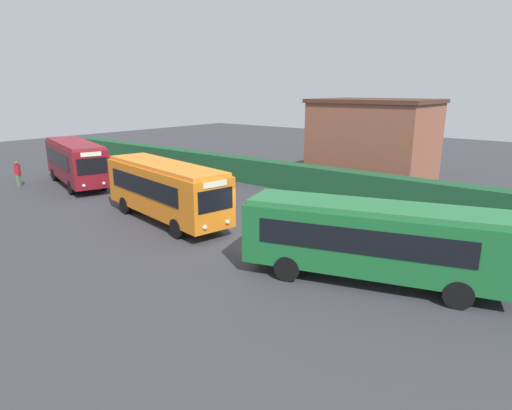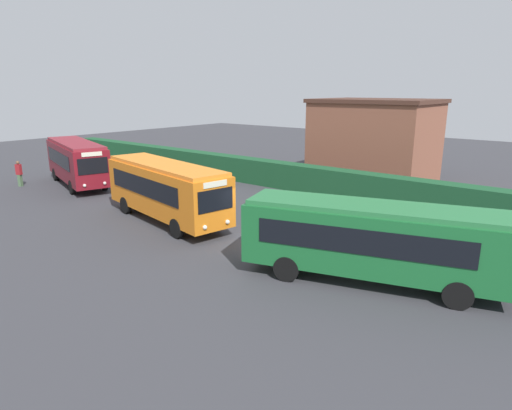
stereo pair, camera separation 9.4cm
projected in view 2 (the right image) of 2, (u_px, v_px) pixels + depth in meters
The scene contains 8 objects.
ground_plane at pixel (261, 240), 21.29m from camera, with size 107.10×107.10×0.00m, color #38383D.
bus_maroon at pixel (77, 160), 32.89m from camera, with size 9.61×4.93×3.33m.
bus_orange at pixel (166, 188), 23.91m from camera, with size 9.69×4.02×3.25m.
bus_green at pixel (373, 238), 16.21m from camera, with size 9.91×5.11×3.05m.
person_left at pixel (19, 173), 32.75m from camera, with size 0.47×0.39×1.93m.
person_center at pixel (115, 172), 33.83m from camera, with size 0.33×0.44×1.73m.
hedge_row at pixel (358, 186), 28.69m from camera, with size 65.55×1.35×1.88m, color #1A4C2A.
depot_building at pixel (375, 140), 34.52m from camera, with size 8.98×7.10×6.39m.
Camera 2 is at (12.49, -15.78, 7.15)m, focal length 30.59 mm.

